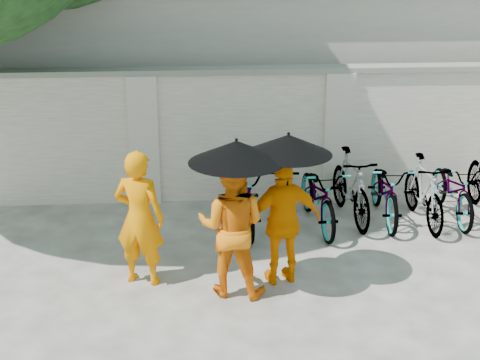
{
  "coord_description": "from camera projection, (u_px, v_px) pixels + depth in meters",
  "views": [
    {
      "loc": [
        -0.32,
        -6.84,
        3.8
      ],
      "look_at": [
        0.29,
        0.86,
        1.1
      ],
      "focal_mm": 50.0,
      "sensor_mm": 36.0,
      "label": 1
    }
  ],
  "objects": [
    {
      "name": "ground",
      "position": [
        221.0,
        295.0,
        7.72
      ],
      "size": [
        80.0,
        80.0,
        0.0
      ],
      "primitive_type": "plane",
      "color": "beige"
    },
    {
      "name": "compound_wall",
      "position": [
        273.0,
        136.0,
        10.47
      ],
      "size": [
        20.0,
        0.3,
        2.0
      ],
      "primitive_type": "cube",
      "color": "#EFE1C6",
      "rests_on": "ground"
    },
    {
      "name": "building_behind",
      "position": [
        298.0,
        58.0,
        13.92
      ],
      "size": [
        14.0,
        6.0,
        3.2
      ],
      "primitive_type": "cube",
      "color": "#B9B2A1",
      "rests_on": "ground"
    },
    {
      "name": "monk_left",
      "position": [
        139.0,
        218.0,
        7.76
      ],
      "size": [
        0.69,
        0.56,
        1.64
      ],
      "primitive_type": "imported",
      "rotation": [
        0.0,
        0.0,
        2.82
      ],
      "color": "#FF8900",
      "rests_on": "ground"
    },
    {
      "name": "monk_center",
      "position": [
        232.0,
        226.0,
        7.53
      ],
      "size": [
        0.94,
        0.82,
        1.64
      ],
      "primitive_type": "imported",
      "rotation": [
        0.0,
        0.0,
        2.86
      ],
      "color": "orange",
      "rests_on": "ground"
    },
    {
      "name": "parasol_center",
      "position": [
        236.0,
        152.0,
        7.16
      ],
      "size": [
        1.05,
        1.05,
        0.92
      ],
      "color": "black",
      "rests_on": "ground"
    },
    {
      "name": "monk_right",
      "position": [
        284.0,
        221.0,
        7.79
      ],
      "size": [
        0.96,
        0.56,
        1.54
      ],
      "primitive_type": "imported",
      "rotation": [
        0.0,
        0.0,
        3.36
      ],
      "color": "orange",
      "rests_on": "ground"
    },
    {
      "name": "parasol_right",
      "position": [
        288.0,
        144.0,
        7.4
      ],
      "size": [
        0.99,
        0.99,
        0.97
      ],
      "color": "black",
      "rests_on": "ground"
    },
    {
      "name": "bike_0",
      "position": [
        247.0,
        192.0,
        9.5
      ],
      "size": [
        0.68,
        1.9,
        1.0
      ],
      "primitive_type": "imported",
      "rotation": [
        0.0,
        0.0,
        0.01
      ],
      "color": "gray",
      "rests_on": "ground"
    },
    {
      "name": "bike_1",
      "position": [
        282.0,
        193.0,
        9.56
      ],
      "size": [
        0.65,
        1.63,
        0.95
      ],
      "primitive_type": "imported",
      "rotation": [
        0.0,
        0.0,
        -0.13
      ],
      "color": "gray",
      "rests_on": "ground"
    },
    {
      "name": "bike_2",
      "position": [
        319.0,
        196.0,
        9.48
      ],
      "size": [
        0.73,
        1.8,
        0.93
      ],
      "primitive_type": "imported",
      "rotation": [
        0.0,
        0.0,
        0.07
      ],
      "color": "gray",
      "rests_on": "ground"
    },
    {
      "name": "bike_3",
      "position": [
        351.0,
        187.0,
        9.69
      ],
      "size": [
        0.61,
        1.74,
        1.03
      ],
      "primitive_type": "imported",
      "rotation": [
        0.0,
        0.0,
        0.07
      ],
      "color": "gray",
      "rests_on": "ground"
    },
    {
      "name": "bike_4",
      "position": [
        386.0,
        191.0,
        9.7
      ],
      "size": [
        0.74,
        1.76,
        0.9
      ],
      "primitive_type": "imported",
      "rotation": [
        0.0,
        0.0,
        -0.08
      ],
      "color": "gray",
      "rests_on": "ground"
    },
    {
      "name": "bike_5",
      "position": [
        424.0,
        192.0,
        9.57
      ],
      "size": [
        0.46,
        1.62,
        0.97
      ],
      "primitive_type": "imported",
      "rotation": [
        0.0,
        0.0,
        -0.0
      ],
      "color": "gray",
      "rests_on": "ground"
    },
    {
      "name": "bike_6",
      "position": [
        453.0,
        189.0,
        9.78
      ],
      "size": [
        0.66,
        1.72,
        0.89
      ],
      "primitive_type": "imported",
      "rotation": [
        0.0,
        0.0,
        -0.04
      ],
      "color": "gray",
      "rests_on": "ground"
    }
  ]
}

